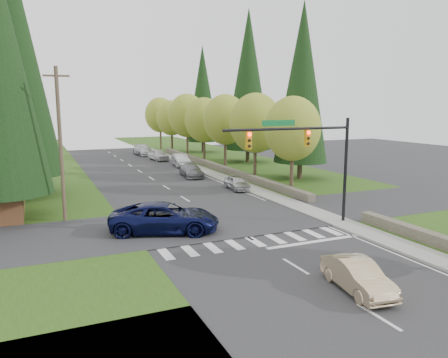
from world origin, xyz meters
TOP-DOWN VIEW (x-y plane):
  - ground at (0.00, 0.00)m, footprint 120.00×120.00m
  - grass_east at (13.00, 20.00)m, footprint 14.00×110.00m
  - grass_west at (-13.00, 20.00)m, footprint 14.00×110.00m
  - cross_street at (0.00, 8.00)m, footprint 120.00×8.00m
  - sidewalk_east at (6.90, 22.00)m, footprint 1.80×80.00m
  - curb_east at (6.05, 22.00)m, footprint 0.20×80.00m
  - stone_wall_north at (8.60, 30.00)m, footprint 0.70×40.00m
  - traffic_signal at (4.37, 4.50)m, footprint 8.70×0.37m
  - utility_pole at (-9.50, 12.00)m, footprint 1.60×0.24m
  - decid_tree_0 at (9.20, 14.00)m, footprint 4.80×4.80m
  - decid_tree_1 at (9.30, 21.00)m, footprint 5.20×5.20m
  - decid_tree_2 at (9.10, 28.00)m, footprint 5.00×5.00m
  - decid_tree_3 at (9.20, 35.00)m, footprint 5.00×5.00m
  - decid_tree_4 at (9.30, 42.00)m, footprint 5.40×5.40m
  - decid_tree_5 at (9.10, 49.00)m, footprint 4.80×4.80m
  - decid_tree_6 at (9.20, 56.00)m, footprint 5.20×5.20m
  - conifer_w_c at (-12.00, 22.00)m, footprint 6.46×6.46m
  - conifer_e_a at (14.00, 20.00)m, footprint 5.44×5.44m
  - conifer_e_b at (15.00, 34.00)m, footprint 6.12×6.12m
  - conifer_e_c at (14.00, 48.00)m, footprint 5.10×5.10m
  - sedan_champagne at (0.80, -4.38)m, footprint 1.92×4.13m
  - suv_navy at (-4.14, 6.95)m, footprint 7.15×5.15m
  - parked_car_a at (5.60, 17.42)m, footprint 1.72×3.83m
  - parked_car_b at (4.20, 25.86)m, footprint 2.41×4.90m
  - parked_car_c at (5.60, 33.89)m, footprint 2.10×4.82m
  - parked_car_d at (4.64, 40.91)m, footprint 2.35×4.73m
  - parked_car_e at (4.20, 47.72)m, footprint 2.55×5.55m

SIDE VIEW (x-z plane):
  - ground at x=0.00m, z-range 0.00..0.00m
  - cross_street at x=0.00m, z-range -0.05..0.05m
  - grass_east at x=13.00m, z-range 0.00..0.06m
  - grass_west at x=-13.00m, z-range 0.00..0.06m
  - sidewalk_east at x=6.90m, z-range 0.00..0.13m
  - curb_east at x=6.05m, z-range 0.00..0.13m
  - stone_wall_north at x=8.60m, z-range 0.00..0.70m
  - parked_car_a at x=5.60m, z-range 0.00..1.28m
  - sedan_champagne at x=0.80m, z-range 0.00..1.31m
  - parked_car_b at x=4.20m, z-range 0.00..1.37m
  - parked_car_c at x=5.60m, z-range 0.00..1.54m
  - parked_car_d at x=4.64m, z-range 0.00..1.55m
  - parked_car_e at x=4.20m, z-range 0.00..1.57m
  - suv_navy at x=-4.14m, z-range 0.00..1.81m
  - traffic_signal at x=4.37m, z-range 1.58..8.38m
  - utility_pole at x=-9.50m, z-range 0.14..10.14m
  - decid_tree_5 at x=9.10m, z-range 1.38..9.68m
  - decid_tree_0 at x=9.20m, z-range 1.41..9.78m
  - decid_tree_3 at x=9.20m, z-range 1.39..9.94m
  - decid_tree_1 at x=9.30m, z-range 1.40..10.20m
  - decid_tree_6 at x=9.20m, z-range 1.43..10.30m
  - decid_tree_2 at x=9.10m, z-range 1.52..10.34m
  - decid_tree_4 at x=9.30m, z-range 1.47..10.65m
  - conifer_e_c at x=14.00m, z-range 0.89..17.69m
  - conifer_e_a at x=14.00m, z-range 0.89..18.69m
  - conifer_e_b at x=15.00m, z-range 0.89..20.69m
  - conifer_w_c at x=-12.00m, z-range 0.89..21.69m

